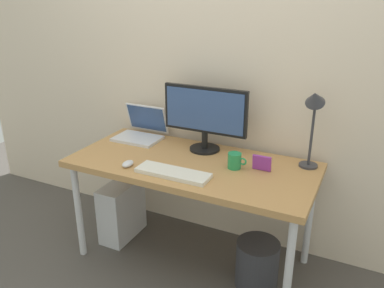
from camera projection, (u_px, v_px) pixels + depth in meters
The scene contains 12 objects.
ground_plane at pixel (192, 257), 2.68m from camera, with size 6.00×6.00×0.00m, color #4C4742.
back_wall at pixel (219, 56), 2.55m from camera, with size 4.40×0.04×2.60m, color beige.
desk at pixel (192, 171), 2.44m from camera, with size 1.51×0.70×0.71m.
monitor at pixel (205, 114), 2.52m from camera, with size 0.57×0.20×0.43m.
laptop at pixel (142, 130), 2.81m from camera, with size 0.32×0.28×0.22m.
desk_lamp at pixel (314, 111), 2.21m from camera, with size 0.11×0.16×0.50m.
keyboard at pixel (173, 173), 2.25m from camera, with size 0.44×0.14×0.02m, color silver.
mouse at pixel (128, 164), 2.36m from camera, with size 0.06×0.09×0.03m, color silver.
coffee_mug at pixel (235, 161), 2.32m from camera, with size 0.12×0.08×0.10m.
photo_frame at pixel (262, 163), 2.29m from camera, with size 0.11×0.02×0.09m, color purple.
computer_tower at pixel (122, 210), 2.86m from camera, with size 0.18×0.36×0.42m, color silver.
wastebasket at pixel (257, 264), 2.39m from camera, with size 0.26×0.26×0.30m, color #333338.
Camera 1 is at (0.97, -1.99, 1.70)m, focal length 36.75 mm.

